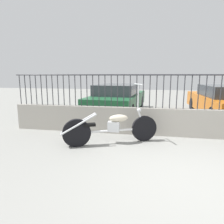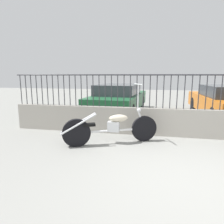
{
  "view_description": "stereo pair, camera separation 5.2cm",
  "coord_description": "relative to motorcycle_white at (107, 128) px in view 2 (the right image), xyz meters",
  "views": [
    {
      "loc": [
        -0.72,
        -3.08,
        1.65
      ],
      "look_at": [
        -1.66,
        1.93,
        0.7
      ],
      "focal_mm": 32.0,
      "sensor_mm": 36.0,
      "label": 1
    },
    {
      "loc": [
        -0.66,
        -3.07,
        1.65
      ],
      "look_at": [
        -1.66,
        1.93,
        0.7
      ],
      "focal_mm": 32.0,
      "sensor_mm": 36.0,
      "label": 2
    }
  ],
  "objects": [
    {
      "name": "ground_plane",
      "position": [
        1.7,
        -1.45,
        -0.4
      ],
      "size": [
        40.0,
        40.0,
        0.0
      ],
      "primitive_type": "plane",
      "color": "gray"
    },
    {
      "name": "car_green",
      "position": [
        -0.33,
        3.91,
        0.25
      ],
      "size": [
        2.1,
        4.6,
        1.26
      ],
      "rotation": [
        0.0,
        0.0,
        1.49
      ],
      "color": "black",
      "rests_on": "ground_plane"
    },
    {
      "name": "motorcycle_white",
      "position": [
        0.0,
        0.0,
        0.0
      ],
      "size": [
        2.21,
        1.1,
        1.45
      ],
      "rotation": [
        0.0,
        0.0,
        0.43
      ],
      "color": "black",
      "rests_on": "ground_plane"
    },
    {
      "name": "low_wall",
      "position": [
        1.7,
        0.96,
        -0.02
      ],
      "size": [
        9.38,
        0.18,
        0.76
      ],
      "color": "#9E998E",
      "rests_on": "ground_plane"
    },
    {
      "name": "fence_railing",
      "position": [
        1.7,
        0.96,
        0.95
      ],
      "size": [
        9.38,
        0.04,
        0.91
      ],
      "color": "#2D2D33",
      "rests_on": "low_wall"
    }
  ]
}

